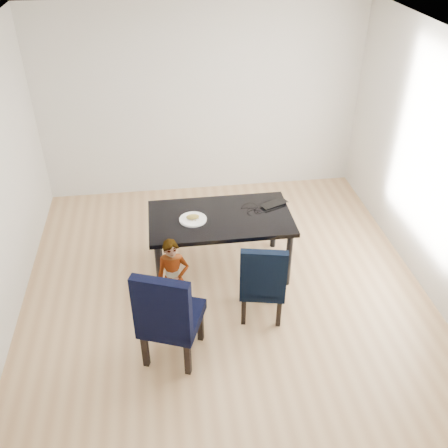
{
  "coord_description": "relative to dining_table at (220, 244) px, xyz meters",
  "views": [
    {
      "loc": [
        -0.59,
        -4.14,
        3.8
      ],
      "look_at": [
        0.0,
        0.2,
        0.85
      ],
      "focal_mm": 40.0,
      "sensor_mm": 36.0,
      "label": 1
    }
  ],
  "objects": [
    {
      "name": "floor",
      "position": [
        0.0,
        -0.5,
        -0.38
      ],
      "size": [
        4.5,
        5.0,
        0.01
      ],
      "primitive_type": "cube",
      "color": "tan",
      "rests_on": "ground"
    },
    {
      "name": "ceiling",
      "position": [
        0.0,
        -0.5,
        2.33
      ],
      "size": [
        4.5,
        5.0,
        0.01
      ],
      "primitive_type": "cube",
      "color": "white",
      "rests_on": "wall_back"
    },
    {
      "name": "wall_back",
      "position": [
        0.0,
        2.0,
        0.98
      ],
      "size": [
        4.5,
        0.01,
        2.7
      ],
      "primitive_type": "cube",
      "color": "silver",
      "rests_on": "ground"
    },
    {
      "name": "wall_front",
      "position": [
        0.0,
        -3.0,
        0.98
      ],
      "size": [
        4.5,
        0.01,
        2.7
      ],
      "primitive_type": "cube",
      "color": "white",
      "rests_on": "ground"
    },
    {
      "name": "wall_right",
      "position": [
        2.25,
        -0.5,
        0.98
      ],
      "size": [
        0.01,
        5.0,
        2.7
      ],
      "primitive_type": "cube",
      "color": "white",
      "rests_on": "ground"
    },
    {
      "name": "dining_table",
      "position": [
        0.0,
        0.0,
        0.0
      ],
      "size": [
        1.6,
        0.9,
        0.75
      ],
      "primitive_type": "cube",
      "color": "black",
      "rests_on": "floor"
    },
    {
      "name": "chair_left",
      "position": [
        -0.62,
        -1.22,
        0.17
      ],
      "size": [
        0.69,
        0.7,
        1.1
      ],
      "primitive_type": "cube",
      "rotation": [
        0.0,
        0.0,
        -0.37
      ],
      "color": "black",
      "rests_on": "floor"
    },
    {
      "name": "chair_right",
      "position": [
        0.34,
        -0.78,
        0.1
      ],
      "size": [
        0.55,
        0.56,
        0.95
      ],
      "primitive_type": "cube",
      "rotation": [
        0.0,
        0.0,
        -0.21
      ],
      "color": "black",
      "rests_on": "floor"
    },
    {
      "name": "child",
      "position": [
        -0.58,
        -0.65,
        0.09
      ],
      "size": [
        0.34,
        0.23,
        0.92
      ],
      "primitive_type": "imported",
      "rotation": [
        0.0,
        0.0,
        -0.04
      ],
      "color": "orange",
      "rests_on": "floor"
    },
    {
      "name": "plate",
      "position": [
        -0.31,
        -0.03,
        0.38
      ],
      "size": [
        0.37,
        0.37,
        0.02
      ],
      "primitive_type": "cylinder",
      "rotation": [
        0.0,
        0.0,
        0.26
      ],
      "color": "white",
      "rests_on": "dining_table"
    },
    {
      "name": "sandwich",
      "position": [
        -0.31,
        -0.03,
        0.42
      ],
      "size": [
        0.16,
        0.11,
        0.06
      ],
      "primitive_type": "ellipsoid",
      "rotation": [
        0.0,
        0.0,
        -0.27
      ],
      "color": "olive",
      "rests_on": "plate"
    },
    {
      "name": "laptop",
      "position": [
        0.63,
        0.2,
        0.39
      ],
      "size": [
        0.38,
        0.32,
        0.03
      ],
      "primitive_type": "imported",
      "rotation": [
        0.0,
        0.0,
        3.55
      ],
      "color": "black",
      "rests_on": "dining_table"
    },
    {
      "name": "cable_tangle",
      "position": [
        0.39,
        0.03,
        0.38
      ],
      "size": [
        0.16,
        0.16,
        0.01
      ],
      "primitive_type": "torus",
      "rotation": [
        0.0,
        0.0,
        -0.0
      ],
      "color": "black",
      "rests_on": "dining_table"
    }
  ]
}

